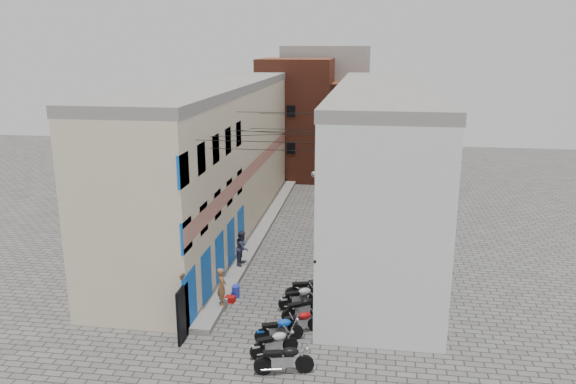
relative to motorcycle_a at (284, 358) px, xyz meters
The scene contains 21 objects.
ground 2.81m from the motorcycle_a, 128.74° to the left, with size 90.00×90.00×0.00m, color #5A5855.
plinth 15.61m from the motorcycle_a, 103.97° to the left, with size 0.90×26.00×0.25m, color gray.
building_left 16.96m from the motorcycle_a, 113.93° to the left, with size 5.10×27.00×9.00m.
building_right 15.97m from the motorcycle_a, 77.76° to the left, with size 5.94×26.00×9.00m.
building_far_brick_left 30.68m from the motorcycle_a, 97.03° to the left, with size 6.00×6.00×10.00m, color brown.
building_far_brick_right 32.34m from the motorcycle_a, 87.71° to the left, with size 5.00×6.00×8.00m, color brown.
building_far_concrete 36.51m from the motorcycle_a, 92.72° to the left, with size 8.00×5.00×11.00m, color gray.
far_shopfront 27.40m from the motorcycle_a, 93.59° to the left, with size 2.00×0.30×2.40m, color black.
overhead_wires 11.87m from the motorcycle_a, 99.95° to the left, with size 5.80×13.02×1.32m.
motorcycle_a is the anchor object (origin of this frame).
motorcycle_b 1.25m from the motorcycle_a, 115.91° to the left, with size 0.59×1.88×1.09m, color #B3B3B9, non-canonical shape.
motorcycle_c 2.21m from the motorcycle_a, 103.95° to the left, with size 0.61×1.93×1.12m, color #0B42B2, non-canonical shape.
motorcycle_d 2.93m from the motorcycle_a, 86.39° to the left, with size 0.58×1.83×1.06m, color #AA0C0E, non-canonical shape.
motorcycle_e 4.09m from the motorcycle_a, 87.96° to the left, with size 0.60×1.91×1.11m, color black, non-canonical shape.
motorcycle_f 5.07m from the motorcycle_a, 90.98° to the left, with size 0.62×1.96×1.13m, color #B1B0B5, non-canonical shape.
motorcycle_g 5.89m from the motorcycle_a, 88.20° to the left, with size 0.67×2.13×1.23m, color black, non-canonical shape.
person_a 5.63m from the motorcycle_a, 127.50° to the left, with size 0.61×0.40×1.67m, color #9E6539.
person_b 9.77m from the motorcycle_a, 111.53° to the left, with size 0.86×0.67×1.78m, color #2E2F46.
water_jug_near 6.54m from the motorcycle_a, 118.74° to the left, with size 0.34×0.34×0.54m, color #2837CB.
water_jug_far 6.90m from the motorcycle_a, 117.55° to the left, with size 0.28×0.28×0.44m, color blue.
red_crate 6.15m from the motorcycle_a, 122.16° to the left, with size 0.44×0.33×0.28m, color #BB0D0D.
Camera 1 is at (4.46, -19.33, 11.23)m, focal length 35.00 mm.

